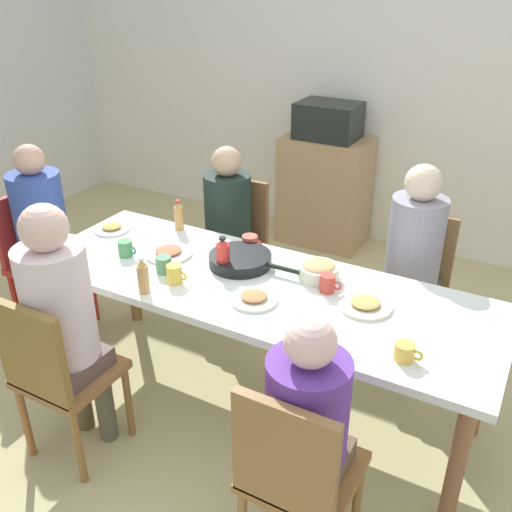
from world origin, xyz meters
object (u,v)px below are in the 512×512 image
at_px(bottle_0, 179,216).
at_px(bottle_1, 143,276).
at_px(plate_2, 365,305).
at_px(person_2, 308,422).
at_px(person_1, 227,218).
at_px(plate_3, 112,228).
at_px(chair_3, 56,371).
at_px(chair_2, 295,473).
at_px(cup_2, 175,274).
at_px(cup_4, 250,242).
at_px(chair_4, 38,254).
at_px(person_4, 43,225).
at_px(chair_0, 412,281).
at_px(plate_0, 169,252).
at_px(cup_0, 126,248).
at_px(cup_6, 164,265).
at_px(chair_1, 235,238).
at_px(side_cabinet, 324,191).
at_px(person_3, 62,314).
at_px(plate_1, 254,298).
at_px(cup_3, 405,352).
at_px(cup_1, 76,263).
at_px(microwave, 328,121).
at_px(cup_5, 328,283).
at_px(person_0, 413,253).
at_px(dining_table, 256,296).
at_px(bowl_0, 319,270).
at_px(bottle_2, 223,256).

distance_m(bottle_0, bottle_1, 0.73).
bearing_deg(plate_2, person_2, -86.25).
bearing_deg(person_1, plate_3, -128.64).
bearing_deg(person_2, chair_3, -175.58).
height_order(chair_2, cup_2, chair_2).
bearing_deg(cup_4, chair_2, -53.88).
xyz_separation_m(chair_4, person_4, (0.09, 0.00, 0.22)).
bearing_deg(person_2, chair_0, 90.00).
distance_m(plate_0, cup_0, 0.23).
xyz_separation_m(cup_6, bottle_1, (0.04, -0.21, 0.04)).
bearing_deg(chair_1, person_1, -90.00).
bearing_deg(side_cabinet, cup_2, -86.86).
relative_size(person_1, cup_2, 10.30).
relative_size(chair_1, person_3, 0.70).
distance_m(plate_1, cup_4, 0.54).
bearing_deg(cup_3, chair_0, 101.77).
distance_m(cup_0, bottle_1, 0.42).
height_order(cup_1, microwave, microwave).
relative_size(chair_0, chair_4, 1.00).
bearing_deg(plate_3, cup_2, -24.74).
xyz_separation_m(person_3, chair_4, (-0.97, 0.70, -0.26)).
height_order(chair_3, cup_5, chair_3).
distance_m(chair_2, bottle_0, 1.75).
bearing_deg(plate_1, plate_2, 22.72).
distance_m(person_0, chair_4, 2.28).
xyz_separation_m(dining_table, person_0, (0.59, 0.70, 0.07)).
xyz_separation_m(bowl_0, cup_0, (-1.01, -0.27, -0.00)).
height_order(chair_3, cup_6, chair_3).
relative_size(person_1, chair_4, 1.29).
relative_size(person_3, bottle_0, 6.93).
height_order(plate_2, plate_3, same).
distance_m(bowl_0, cup_4, 0.48).
bearing_deg(bottle_2, cup_5, 7.56).
bearing_deg(person_4, dining_table, 0.00).
distance_m(plate_1, cup_5, 0.37).
height_order(cup_4, microwave, microwave).
distance_m(chair_3, bottle_2, 0.95).
height_order(person_1, chair_2, person_1).
bearing_deg(chair_0, cup_1, -142.30).
distance_m(cup_6, bottle_0, 0.53).
xyz_separation_m(chair_2, bottle_1, (-1.02, 0.45, 0.31)).
relative_size(dining_table, bottle_2, 12.24).
height_order(person_1, bottle_2, person_1).
height_order(person_3, plate_3, person_3).
bearing_deg(chair_1, person_0, -4.34).
xyz_separation_m(chair_0, cup_6, (-1.06, -0.92, 0.27)).
bearing_deg(plate_0, chair_2, -35.60).
bearing_deg(bottle_0, chair_2, -40.96).
bearing_deg(chair_1, cup_2, -76.14).
xyz_separation_m(person_3, plate_2, (1.14, 0.75, -0.02)).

